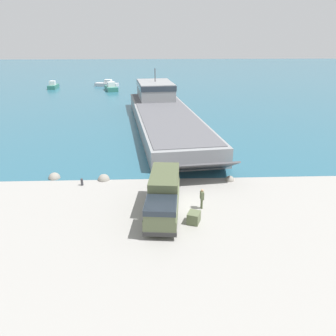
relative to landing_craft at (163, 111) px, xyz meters
name	(u,v)px	position (x,y,z in m)	size (l,w,h in m)	color
ground_plane	(179,205)	(0.61, -28.33, -1.86)	(240.00, 240.00, 0.00)	gray
water_surface	(159,76)	(0.61, 67.12, -1.85)	(240.00, 180.00, 0.01)	#285B70
landing_craft	(163,111)	(0.00, 0.00, 0.00)	(12.91, 40.74, 7.66)	gray
military_truck	(163,196)	(-0.73, -29.56, -0.35)	(3.09, 7.82, 2.94)	#566042
soldier_on_ramp	(202,197)	(2.40, -28.95, -0.86)	(0.30, 0.47, 1.72)	#566042
moored_boat_a	(53,86)	(-28.32, 38.02, -1.18)	(2.10, 5.10, 2.06)	#2D7060
moored_boat_b	(107,84)	(-14.54, 41.78, -1.25)	(6.84, 3.91, 1.84)	#B7BABF
moored_boat_c	(111,88)	(-12.39, 33.74, -1.11)	(4.15, 6.20, 2.25)	#2D7060
mooring_bollard	(82,181)	(-8.27, -24.06, -1.47)	(0.26, 0.26, 0.72)	#333338
cargo_crate	(194,218)	(1.51, -31.12, -1.43)	(0.85, 1.03, 0.85)	#566042
shoreline_rock_a	(104,180)	(-6.41, -22.87, -1.86)	(1.15, 1.15, 1.15)	gray
shoreline_rock_b	(230,180)	(5.92, -23.50, -1.86)	(0.91, 0.91, 0.91)	gray
shoreline_rock_c	(55,178)	(-11.36, -22.29, -1.86)	(1.16, 1.16, 1.16)	gray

